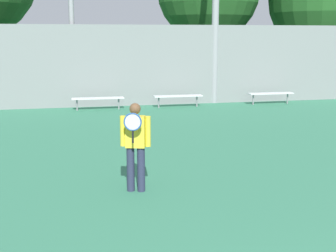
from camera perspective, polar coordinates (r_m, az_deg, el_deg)
name	(u,v)px	position (r m, az deg, el deg)	size (l,w,h in m)	color
tennis_player	(135,143)	(8.28, -3.99, -2.02)	(0.52, 0.47, 1.60)	#282D47
bench_courtside_far	(271,94)	(19.52, 12.40, 3.84)	(1.88, 0.40, 0.46)	silver
bench_adjacent_court	(178,97)	(18.24, 1.22, 3.61)	(1.91, 0.40, 0.46)	silver
bench_by_gate	(98,99)	(17.78, -8.54, 3.30)	(1.95, 0.40, 0.46)	silver
back_fence	(139,66)	(18.69, -3.55, 7.37)	(29.08, 0.06, 3.18)	gray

